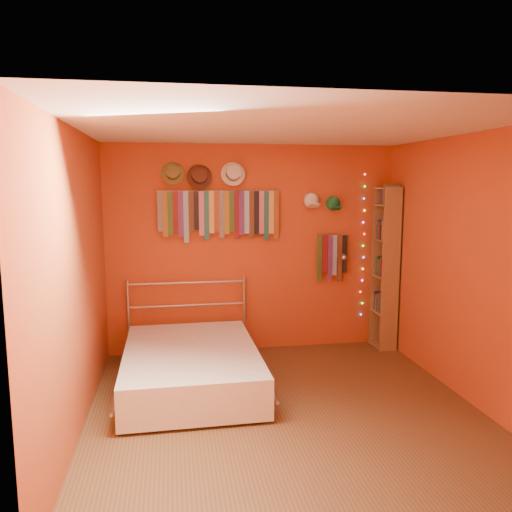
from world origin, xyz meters
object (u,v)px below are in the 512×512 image
tie_rack (220,212)px  bed (191,366)px  bookshelf (389,267)px  reading_lamp (343,257)px

tie_rack → bed: 1.84m
bookshelf → bed: bookshelf is taller
bed → tie_rack: bearing=67.6°
bookshelf → bed: 2.73m
reading_lamp → bed: 2.27m
tie_rack → bookshelf: (2.06, -0.15, -0.68)m
tie_rack → reading_lamp: bearing=-5.9°
tie_rack → reading_lamp: tie_rack is taller
reading_lamp → bookshelf: 0.61m
bookshelf → reading_lamp: bearing=179.7°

